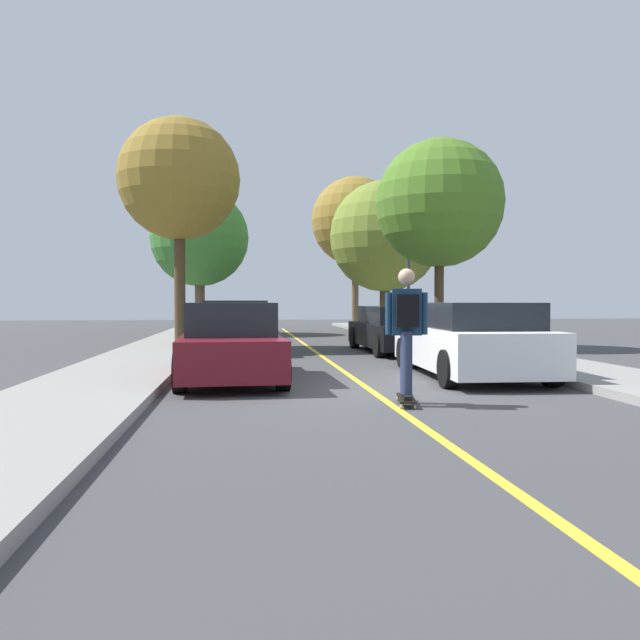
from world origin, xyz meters
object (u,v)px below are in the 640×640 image
street_tree_left_nearest (179,180)px  parked_car_left_far (238,321)px  street_tree_right_far (355,221)px  street_tree_left_near (200,238)px  street_tree_right_nearest (440,204)px  parked_car_left_nearest (231,342)px  skateboard (406,398)px  street_tree_right_near (385,237)px  streetlamp (408,246)px  parked_car_left_farthest (239,317)px  fire_hydrant (483,340)px  parked_car_right_near (397,329)px  parked_car_right_nearest (469,339)px  skateboarder (407,324)px  parked_car_left_near (236,326)px

street_tree_left_nearest → parked_car_left_far: bearing=72.2°
street_tree_right_far → street_tree_left_near: bearing=-145.3°
street_tree_left_nearest → street_tree_right_nearest: bearing=-4.3°
parked_car_left_nearest → skateboard: (2.47, -3.09, -0.60)m
street_tree_right_near → streetlamp: size_ratio=1.10×
parked_car_left_farthest → fire_hydrant: size_ratio=6.22×
skateboard → parked_car_right_near: bearing=76.8°
parked_car_right_nearest → street_tree_right_near: street_tree_right_near is taller
parked_car_left_farthest → skateboarder: bearing=-83.7°
parked_car_left_far → skateboard: (2.47, -15.96, -0.58)m
fire_hydrant → skateboard: 7.10m
parked_car_left_near → skateboarder: size_ratio=2.42×
parked_car_right_near → streetlamp: (1.75, 5.24, 2.83)m
parked_car_right_near → parked_car_left_farthest: bearing=108.6°
street_tree_right_far → parked_car_left_nearest: bearing=-106.1°
street_tree_left_nearest → street_tree_right_nearest: street_tree_left_nearest is taller
street_tree_right_nearest → parked_car_right_near: bearing=-140.8°
street_tree_left_near → skateboarder: 19.90m
street_tree_left_near → streetlamp: 9.52m
fire_hydrant → skateboarder: 7.15m
parked_car_left_farthest → parked_car_right_near: size_ratio=0.93×
parked_car_left_near → street_tree_right_near: bearing=52.6°
parked_car_left_far → street_tree_left_nearest: size_ratio=0.62×
parked_car_left_farthest → parked_car_right_near: 14.16m
parked_car_left_nearest → street_tree_right_near: bearing=66.8°
parked_car_left_far → skateboard: 16.16m
parked_car_left_near → street_tree_right_nearest: street_tree_right_nearest is taller
street_tree_left_nearest → street_tree_right_near: street_tree_left_nearest is taller
parked_car_right_near → skateboard: (-2.06, -8.77, -0.56)m
parked_car_left_near → skateboard: (2.47, -9.46, -0.64)m
parked_car_left_far → street_tree_left_nearest: 7.04m
parked_car_right_nearest → street_tree_left_nearest: (-6.20, 7.66, 4.38)m
street_tree_right_nearest → street_tree_right_far: street_tree_right_far is taller
skateboard → skateboarder: 1.03m
parked_car_left_far → fire_hydrant: bearing=-58.5°
parked_car_left_nearest → skateboarder: bearing=-51.8°
street_tree_left_near → street_tree_right_nearest: size_ratio=1.00×
street_tree_right_near → streetlamp: street_tree_right_near is taller
streetlamp → skateboard: (-3.81, -14.01, -3.39)m
parked_car_right_nearest → street_tree_right_nearest: (1.68, 7.06, 3.73)m
street_tree_right_nearest → street_tree_right_near: (0.00, 7.42, -0.23)m
parked_car_left_nearest → street_tree_right_nearest: size_ratio=0.71×
parked_car_right_near → street_tree_right_far: 16.76m
parked_car_left_nearest → parked_car_left_farthest: size_ratio=1.03×
parked_car_left_far → parked_car_left_farthest: parked_car_left_farthest is taller
parked_car_left_nearest → street_tree_left_near: street_tree_left_near is taller
streetlamp → skateboard: 14.91m
street_tree_right_far → parked_car_right_nearest: bearing=-94.5°
parked_car_left_farthest → parked_car_left_far: bearing=-90.0°
parked_car_left_near → parked_car_left_far: (-0.00, 6.50, -0.05)m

